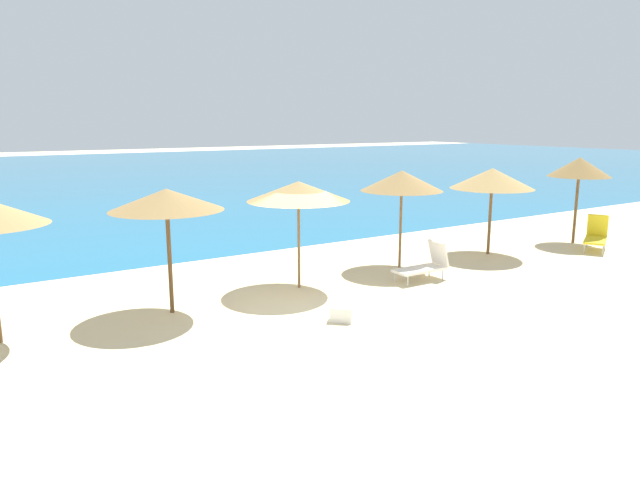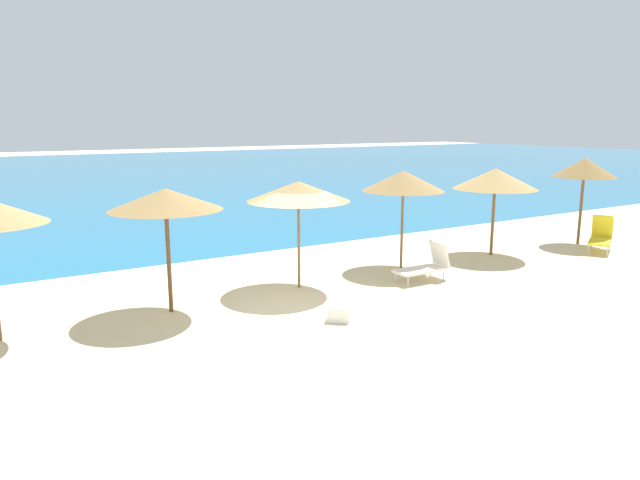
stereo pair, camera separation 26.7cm
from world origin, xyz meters
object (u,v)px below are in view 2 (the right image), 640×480
at_px(beach_umbrella_5, 495,179).
at_px(lounge_chair_0, 601,237).
at_px(beach_umbrella_6, 585,168).
at_px(cooler_box, 339,314).
at_px(beach_umbrella_3, 298,191).
at_px(lounge_chair_1, 426,265).
at_px(beach_umbrella_2, 165,200).
at_px(beach_umbrella_4, 403,181).

height_order(beach_umbrella_5, lounge_chair_0, beach_umbrella_5).
height_order(beach_umbrella_6, cooler_box, beach_umbrella_6).
xyz_separation_m(beach_umbrella_3, cooler_box, (-0.53, -2.68, -2.33)).
xyz_separation_m(beach_umbrella_6, lounge_chair_0, (-0.43, -1.10, -2.17)).
height_order(lounge_chair_1, cooler_box, lounge_chair_1).
bearing_deg(beach_umbrella_2, beach_umbrella_3, 2.89).
bearing_deg(beach_umbrella_6, cooler_box, -168.70).
distance_m(beach_umbrella_4, lounge_chair_0, 7.52).
bearing_deg(beach_umbrella_3, beach_umbrella_4, 3.90).
bearing_deg(cooler_box, beach_umbrella_5, 19.55).
relative_size(beach_umbrella_2, beach_umbrella_5, 1.01).
xyz_separation_m(beach_umbrella_6, lounge_chair_1, (-7.79, -0.82, -2.24)).
height_order(beach_umbrella_3, cooler_box, beach_umbrella_3).
relative_size(beach_umbrella_2, cooler_box, 5.86).
bearing_deg(beach_umbrella_3, beach_umbrella_5, 0.31).
distance_m(lounge_chair_1, cooler_box, 4.06).
bearing_deg(beach_umbrella_4, lounge_chair_0, -13.72).
bearing_deg(beach_umbrella_5, beach_umbrella_4, 176.70).
xyz_separation_m(beach_umbrella_3, lounge_chair_1, (3.24, -1.18, -2.08)).
distance_m(beach_umbrella_6, lounge_chair_1, 8.14).
height_order(beach_umbrella_5, beach_umbrella_6, beach_umbrella_6).
relative_size(beach_umbrella_3, lounge_chair_0, 1.74).
bearing_deg(lounge_chair_0, beach_umbrella_5, 37.56).
relative_size(beach_umbrella_2, lounge_chair_0, 1.77).
bearing_deg(beach_umbrella_4, beach_umbrella_6, -4.68).
bearing_deg(lounge_chair_0, beach_umbrella_4, 47.32).
bearing_deg(lounge_chair_1, beach_umbrella_3, 70.31).
bearing_deg(lounge_chair_1, beach_umbrella_5, -72.16).
relative_size(beach_umbrella_6, lounge_chair_1, 1.94).
bearing_deg(lounge_chair_1, lounge_chair_0, -91.89).
distance_m(beach_umbrella_3, beach_umbrella_6, 11.04).
xyz_separation_m(beach_umbrella_4, lounge_chair_1, (-0.33, -1.43, -2.13)).
distance_m(lounge_chair_0, lounge_chair_1, 7.36).
bearing_deg(cooler_box, lounge_chair_1, 21.62).
bearing_deg(beach_umbrella_3, beach_umbrella_2, -177.11).
relative_size(beach_umbrella_3, beach_umbrella_4, 0.97).
relative_size(beach_umbrella_3, cooler_box, 5.77).
bearing_deg(beach_umbrella_5, beach_umbrella_3, -179.69).
bearing_deg(beach_umbrella_3, lounge_chair_1, -20.05).
distance_m(beach_umbrella_2, beach_umbrella_5, 10.54).
relative_size(beach_umbrella_5, lounge_chair_1, 1.79).
bearing_deg(beach_umbrella_3, beach_umbrella_6, -1.90).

